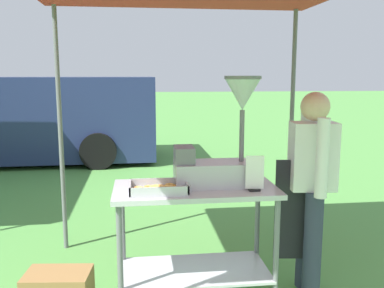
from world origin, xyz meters
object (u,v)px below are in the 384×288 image
at_px(donut_cart, 195,220).
at_px(menu_sign, 255,176).
at_px(vendor, 311,183).
at_px(van_navy, 11,118).
at_px(donut_fryer, 220,145).
at_px(donut_tray, 158,189).

bearing_deg(donut_cart, menu_sign, -21.55).
height_order(vendor, van_navy, van_navy).
distance_m(menu_sign, vendor, 0.56).
bearing_deg(vendor, donut_fryer, -178.61).
bearing_deg(donut_fryer, menu_sign, -40.47).
height_order(donut_tray, donut_fryer, donut_fryer).
bearing_deg(donut_cart, donut_fryer, 6.94).
bearing_deg(van_navy, donut_cart, -62.93).
height_order(donut_fryer, vendor, donut_fryer).
height_order(donut_fryer, van_navy, donut_fryer).
relative_size(donut_tray, vendor, 0.26).
bearing_deg(van_navy, donut_tray, -65.62).
relative_size(donut_cart, donut_fryer, 1.48).
distance_m(donut_cart, menu_sign, 0.57).
height_order(donut_cart, donut_tray, donut_tray).
bearing_deg(donut_tray, vendor, 7.38).
bearing_deg(vendor, donut_cart, -177.45).
relative_size(donut_fryer, van_navy, 0.14).
bearing_deg(van_navy, menu_sign, -60.51).
height_order(menu_sign, vendor, vendor).
xyz_separation_m(menu_sign, van_navy, (-3.35, 5.92, -0.15)).
bearing_deg(donut_tray, donut_cart, 21.96).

